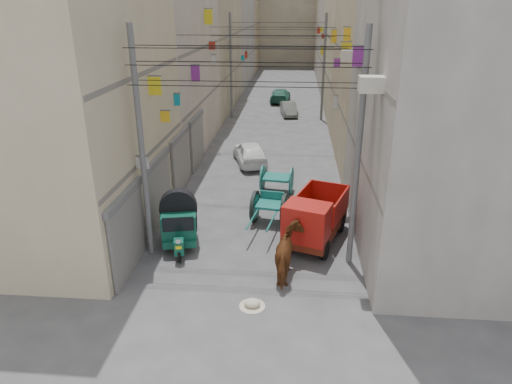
# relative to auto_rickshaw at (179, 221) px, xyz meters

# --- Properties ---
(ground) EXTENTS (140.00, 140.00, 0.00)m
(ground) POSITION_rel_auto_rickshaw_xyz_m (2.67, -6.66, -1.01)
(ground) COLOR #404042
(ground) RESTS_ON ground
(building_row_left) EXTENTS (8.00, 62.00, 14.00)m
(building_row_left) POSITION_rel_auto_rickshaw_xyz_m (-5.33, 27.46, 5.45)
(building_row_left) COLOR #BCB08E
(building_row_left) RESTS_ON ground
(building_row_right) EXTENTS (8.00, 62.00, 14.00)m
(building_row_right) POSITION_rel_auto_rickshaw_xyz_m (10.66, 27.46, 5.45)
(building_row_right) COLOR #A09B96
(building_row_right) RESTS_ON ground
(end_cap_building) EXTENTS (22.00, 10.00, 13.00)m
(end_cap_building) POSITION_rel_auto_rickshaw_xyz_m (2.67, 59.34, 5.49)
(end_cap_building) COLOR #B2A68C
(end_cap_building) RESTS_ON ground
(shutters_left) EXTENTS (0.18, 14.40, 2.88)m
(shutters_left) POSITION_rel_auto_rickshaw_xyz_m (-1.25, 3.71, 0.48)
(shutters_left) COLOR #535359
(shutters_left) RESTS_ON ground
(signboards) EXTENTS (8.22, 40.52, 5.67)m
(signboards) POSITION_rel_auto_rickshaw_xyz_m (2.66, 15.00, 2.42)
(signboards) COLOR #A52616
(signboards) RESTS_ON ground
(ac_units) EXTENTS (0.70, 6.55, 3.35)m
(ac_units) POSITION_rel_auto_rickshaw_xyz_m (6.32, 1.00, 6.42)
(ac_units) COLOR beige
(ac_units) RESTS_ON ground
(utility_poles) EXTENTS (7.40, 22.20, 8.00)m
(utility_poles) POSITION_rel_auto_rickshaw_xyz_m (2.67, 10.34, 2.99)
(utility_poles) COLOR #59595C
(utility_poles) RESTS_ON ground
(overhead_cables) EXTENTS (7.40, 22.52, 1.12)m
(overhead_cables) POSITION_rel_auto_rickshaw_xyz_m (2.67, 7.74, 5.75)
(overhead_cables) COLOR black
(overhead_cables) RESTS_ON ground
(auto_rickshaw) EXTENTS (1.73, 2.53, 1.72)m
(auto_rickshaw) POSITION_rel_auto_rickshaw_xyz_m (0.00, 0.00, 0.00)
(auto_rickshaw) COLOR black
(auto_rickshaw) RESTS_ON ground
(tonga_cart) EXTENTS (1.60, 3.14, 1.35)m
(tonga_cart) POSITION_rel_auto_rickshaw_xyz_m (3.25, 2.21, -0.31)
(tonga_cart) COLOR black
(tonga_cart) RESTS_ON ground
(mini_truck) EXTENTS (2.68, 3.92, 2.02)m
(mini_truck) POSITION_rel_auto_rickshaw_xyz_m (4.99, 0.40, -0.04)
(mini_truck) COLOR black
(mini_truck) RESTS_ON ground
(second_cart) EXTENTS (1.63, 1.48, 1.31)m
(second_cart) POSITION_rel_auto_rickshaw_xyz_m (3.41, 5.64, -0.31)
(second_cart) COLOR #16615A
(second_cart) RESTS_ON ground
(feed_sack) EXTENTS (0.49, 0.40, 0.25)m
(feed_sack) POSITION_rel_auto_rickshaw_xyz_m (3.08, -3.59, -0.89)
(feed_sack) COLOR beige
(feed_sack) RESTS_ON ground
(horse) EXTENTS (0.99, 2.08, 1.74)m
(horse) POSITION_rel_auto_rickshaw_xyz_m (4.16, -1.87, -0.14)
(horse) COLOR brown
(horse) RESTS_ON ground
(distant_car_white) EXTENTS (2.57, 4.14, 1.31)m
(distant_car_white) POSITION_rel_auto_rickshaw_xyz_m (1.67, 9.89, -0.36)
(distant_car_white) COLOR white
(distant_car_white) RESTS_ON ground
(distant_car_grey) EXTENTS (1.65, 3.43, 1.09)m
(distant_car_grey) POSITION_rel_auto_rickshaw_xyz_m (3.65, 22.61, -0.47)
(distant_car_grey) COLOR #565B57
(distant_car_grey) RESTS_ON ground
(distant_car_green) EXTENTS (1.93, 4.28, 1.22)m
(distant_car_green) POSITION_rel_auto_rickshaw_xyz_m (2.75, 28.33, -0.40)
(distant_car_green) COLOR #21604E
(distant_car_green) RESTS_ON ground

